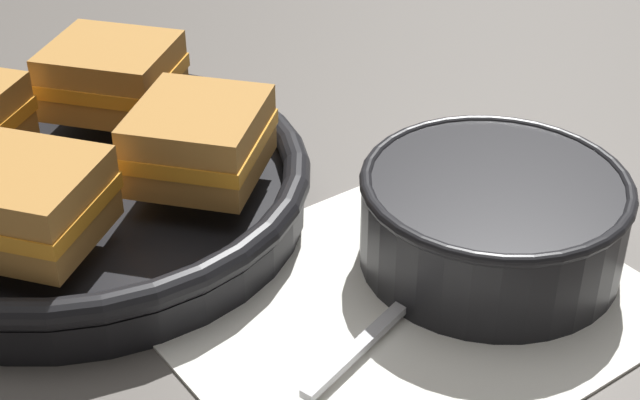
% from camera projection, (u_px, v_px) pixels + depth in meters
% --- Properties ---
extents(ground_plane, '(4.00, 4.00, 0.00)m').
position_uv_depth(ground_plane, '(340.00, 267.00, 0.61)').
color(ground_plane, '#56514C').
extents(napkin, '(0.30, 0.27, 0.00)m').
position_uv_depth(napkin, '(402.00, 302.00, 0.58)').
color(napkin, white).
rests_on(napkin, ground_plane).
extents(soup_bowl, '(0.16, 0.16, 0.06)m').
position_uv_depth(soup_bowl, '(493.00, 215.00, 0.59)').
color(soup_bowl, black).
rests_on(soup_bowl, ground_plane).
extents(spoon, '(0.17, 0.09, 0.01)m').
position_uv_depth(spoon, '(431.00, 279.00, 0.59)').
color(spoon, '#B7B7BC').
rests_on(spoon, napkin).
extents(skillet, '(0.38, 0.34, 0.04)m').
position_uv_depth(skillet, '(78.00, 189.00, 0.65)').
color(skillet, black).
rests_on(skillet, ground_plane).
extents(sandwich_near_left, '(0.12, 0.12, 0.05)m').
position_uv_depth(sandwich_near_left, '(112.00, 75.00, 0.69)').
color(sandwich_near_left, '#B27A38').
rests_on(sandwich_near_left, skillet).
extents(sandwich_far_left, '(0.12, 0.12, 0.05)m').
position_uv_depth(sandwich_far_left, '(22.00, 202.00, 0.55)').
color(sandwich_far_left, '#B27A38').
rests_on(sandwich_far_left, skillet).
extents(sandwich_far_right, '(0.12, 0.12, 0.05)m').
position_uv_depth(sandwich_far_right, '(199.00, 140.00, 0.61)').
color(sandwich_far_right, '#B27A38').
rests_on(sandwich_far_right, skillet).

